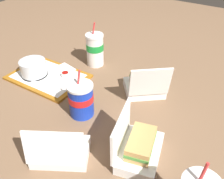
{
  "coord_description": "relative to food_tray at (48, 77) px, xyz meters",
  "views": [
    {
      "loc": [
        -0.49,
        0.71,
        0.69
      ],
      "look_at": [
        -0.03,
        -0.03,
        0.05
      ],
      "focal_mm": 40.0,
      "sensor_mm": 36.0,
      "label": 1
    }
  ],
  "objects": [
    {
      "name": "plastic_fork",
      "position": [
        -0.02,
        0.06,
        0.01
      ],
      "size": [
        0.11,
        0.05,
        0.0
      ],
      "primitive_type": "cube",
      "rotation": [
        0.0,
        0.0,
        0.31
      ],
      "color": "white",
      "rests_on": "food_tray"
    },
    {
      "name": "clamshell_hotdog_left",
      "position": [
        -0.39,
        0.34,
        0.03
      ],
      "size": [
        0.23,
        0.21,
        0.17
      ],
      "color": "white",
      "rests_on": "ground_plane"
    },
    {
      "name": "clamshell_sandwich_right",
      "position": [
        -0.61,
        0.2,
        0.04
      ],
      "size": [
        0.18,
        0.22,
        0.17
      ],
      "color": "white",
      "rests_on": "ground_plane"
    },
    {
      "name": "clamshell_sandwich_front",
      "position": [
        -0.46,
        -0.15,
        0.04
      ],
      "size": [
        0.24,
        0.25,
        0.18
      ],
      "color": "white",
      "rests_on": "ground_plane"
    },
    {
      "name": "ketchup_cup",
      "position": [
        -0.08,
        -0.04,
        0.02
      ],
      "size": [
        0.04,
        0.04,
        0.02
      ],
      "color": "white",
      "rests_on": "food_tray"
    },
    {
      "name": "soda_cup_back",
      "position": [
        -0.31,
        0.12,
        0.07
      ],
      "size": [
        0.1,
        0.1,
        0.2
      ],
      "color": "#1938B7",
      "rests_on": "ground_plane"
    },
    {
      "name": "soda_cup_center",
      "position": [
        -0.12,
        -0.24,
        0.08
      ],
      "size": [
        0.1,
        0.1,
        0.23
      ],
      "color": "white",
      "rests_on": "ground_plane"
    },
    {
      "name": "food_tray",
      "position": [
        0.0,
        0.0,
        0.0
      ],
      "size": [
        0.37,
        0.26,
        0.01
      ],
      "color": "#A56619",
      "rests_on": "ground_plane"
    },
    {
      "name": "ground_plane",
      "position": [
        -0.33,
        0.01,
        -0.01
      ],
      "size": [
        3.2,
        3.2,
        0.0
      ],
      "primitive_type": "plane",
      "color": "brown"
    },
    {
      "name": "cake_container",
      "position": [
        0.06,
        0.03,
        0.04
      ],
      "size": [
        0.13,
        0.13,
        0.08
      ],
      "color": "black",
      "rests_on": "food_tray"
    },
    {
      "name": "napkin_stack",
      "position": [
        -0.02,
        -0.08,
        0.01
      ],
      "size": [
        0.12,
        0.12,
        0.0
      ],
      "primitive_type": "cube",
      "rotation": [
        0.0,
        0.0,
        -0.22
      ],
      "color": "white",
      "rests_on": "food_tray"
    }
  ]
}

